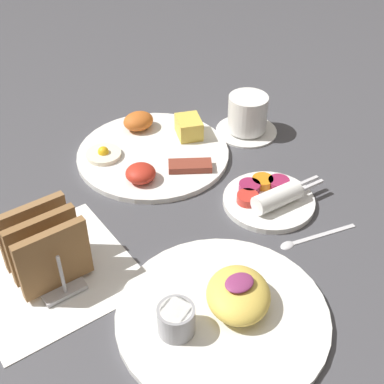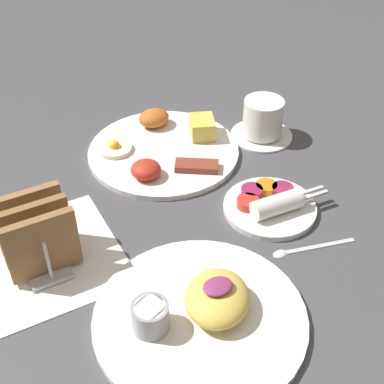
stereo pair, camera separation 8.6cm
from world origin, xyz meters
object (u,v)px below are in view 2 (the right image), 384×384
plate_breakfast (164,148)px  plate_condiments (270,204)px  coffee_cup (263,120)px  toast_rack (37,234)px  plate_foreground (201,312)px

plate_breakfast → plate_condiments: bearing=-70.8°
plate_breakfast → plate_condiments: size_ratio=1.68×
plate_breakfast → coffee_cup: coffee_cup is taller
toast_rack → plate_foreground: bearing=-53.3°
plate_breakfast → coffee_cup: 0.20m
toast_rack → plate_breakfast: bearing=30.6°
plate_breakfast → plate_foreground: bearing=-108.9°
toast_rack → coffee_cup: bearing=14.8°
plate_condiments → coffee_cup: 0.22m
plate_breakfast → toast_rack: size_ratio=2.41×
plate_foreground → plate_breakfast: bearing=71.1°
plate_condiments → toast_rack: 0.37m
coffee_cup → plate_breakfast: bearing=168.0°
plate_breakfast → toast_rack: toast_rack is taller
plate_breakfast → plate_condiments: (0.08, -0.23, 0.00)m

